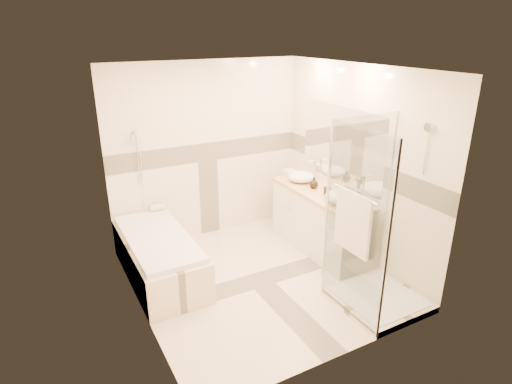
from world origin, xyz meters
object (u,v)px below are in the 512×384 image
shower_enclosure (369,263)px  vanity (320,221)px  bathtub (159,254)px  amenity_bottle_a (328,189)px  amenity_bottle_b (314,183)px  vessel_sink_far (342,196)px  vessel_sink_near (301,177)px

shower_enclosure → vanity: bearing=77.0°
bathtub → amenity_bottle_a: bearing=-12.9°
amenity_bottle_a → amenity_bottle_b: (0.00, 0.30, -0.00)m
vanity → amenity_bottle_a: size_ratio=9.96×
bathtub → shower_enclosure: 2.47m
bathtub → vanity: vanity is taller
shower_enclosure → amenity_bottle_a: (0.27, 1.13, 0.43)m
vessel_sink_far → shower_enclosure: bearing=-107.8°
shower_enclosure → vessel_sink_far: size_ratio=4.96×
vessel_sink_far → amenity_bottle_a: size_ratio=2.53×
vessel_sink_near → shower_enclosure: bearing=-98.9°
vessel_sink_near → vessel_sink_far: vessel_sink_far is taller
shower_enclosure → vessel_sink_near: 1.81m
vessel_sink_far → amenity_bottle_a: vessel_sink_far is taller
vanity → shower_enclosure: shower_enclosure is taller
bathtub → vessel_sink_near: (2.13, 0.12, 0.62)m
shower_enclosure → amenity_bottle_b: shower_enclosure is taller
bathtub → amenity_bottle_b: (2.13, -0.19, 0.62)m
bathtub → shower_enclosure: shower_enclosure is taller
shower_enclosure → amenity_bottle_a: shower_enclosure is taller
shower_enclosure → amenity_bottle_a: bearing=76.5°
amenity_bottle_a → amenity_bottle_b: amenity_bottle_a is taller
bathtub → amenity_bottle_b: bearing=-5.0°
bathtub → vessel_sink_far: 2.35m
bathtub → vessel_sink_near: vessel_sink_near is taller
shower_enclosure → amenity_bottle_b: 1.52m
bathtub → shower_enclosure: size_ratio=0.83×
bathtub → vanity: 2.18m
bathtub → amenity_bottle_a: amenity_bottle_a is taller
bathtub → shower_enclosure: bearing=-41.1°
vanity → amenity_bottle_a: amenity_bottle_a is taller
vessel_sink_near → amenity_bottle_a: bearing=-90.0°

